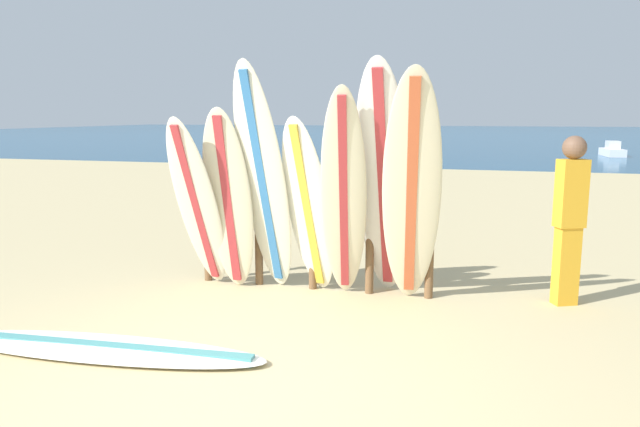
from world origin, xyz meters
TOP-DOWN VIEW (x-y plane):
  - ground_plane at (0.00, 0.00)m, footprint 120.00×120.00m
  - ocean_water at (0.00, 58.00)m, footprint 120.00×80.00m
  - surfboard_rack at (-0.08, 2.78)m, footprint 2.66×0.09m
  - surfboard_leaning_far_left at (-1.26, 2.37)m, footprint 0.58×0.87m
  - surfboard_leaning_left at (-0.92, 2.43)m, footprint 0.55×0.57m
  - surfboard_leaning_center_left at (-0.52, 2.43)m, footprint 0.62×0.89m
  - surfboard_leaning_center at (-0.04, 2.51)m, footprint 0.64×0.79m
  - surfboard_leaning_center_right at (0.36, 2.37)m, footprint 0.61×0.98m
  - surfboard_leaning_right at (0.74, 2.50)m, footprint 0.57×1.10m
  - surfboard_leaning_far_right at (1.04, 2.36)m, footprint 0.68×0.98m
  - surfboard_lying_on_sand at (-1.25, 0.59)m, footprint 2.86×0.77m
  - beachgoer_standing at (2.56, 2.94)m, footprint 0.32×0.28m
  - small_boat_offshore at (7.47, 26.65)m, footprint 0.85×2.06m

SIDE VIEW (x-z plane):
  - ground_plane at x=0.00m, z-range 0.00..0.00m
  - ocean_water at x=0.00m, z-range 0.00..0.01m
  - surfboard_lying_on_sand at x=-1.25m, z-range -0.01..0.08m
  - small_boat_offshore at x=7.47m, z-range -0.10..0.61m
  - surfboard_rack at x=-0.08m, z-range 0.11..1.15m
  - beachgoer_standing at x=2.56m, z-range 0.09..1.81m
  - surfboard_leaning_far_left at x=-1.26m, z-range 0.00..1.92m
  - surfboard_leaning_center at x=-0.04m, z-range 0.00..1.92m
  - surfboard_leaning_left at x=-0.92m, z-range 0.00..2.01m
  - surfboard_leaning_center_right at x=0.36m, z-range 0.00..2.21m
  - surfboard_leaning_far_right at x=1.04m, z-range 0.00..2.37m
  - surfboard_leaning_right at x=0.74m, z-range 0.00..2.46m
  - surfboard_leaning_center_left at x=-0.52m, z-range 0.00..2.47m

